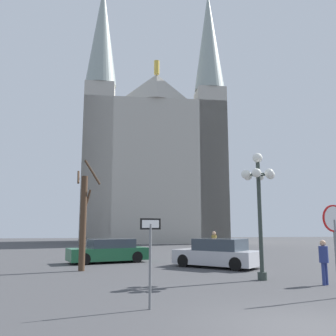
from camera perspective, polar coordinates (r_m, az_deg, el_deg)
name	(u,v)px	position (r m, az deg, el deg)	size (l,w,h in m)	color
ground_plane	(303,330)	(8.41, 20.59, -22.87)	(120.00, 120.00, 0.00)	#424244
cathedral	(154,162)	(48.88, -2.31, 1.01)	(18.39, 13.46, 34.86)	#ADA89E
stop_sign	(335,231)	(12.06, 24.85, -9.09)	(0.81, 0.19, 2.71)	slate
one_way_arrow_sign	(150,251)	(9.54, -2.82, -12.95)	(0.56, 0.20, 2.27)	slate
street_lamp	(259,190)	(15.02, 14.17, -3.44)	(1.42, 1.28, 5.03)	#2D3833
bare_tree	(83,219)	(17.87, -13.23, -7.89)	(1.17, 1.14, 5.17)	#473323
parked_car_near_silver	(217,254)	(19.09, 7.83, -13.29)	(4.38, 4.33, 1.44)	#B7B7BC
parked_car_far_green	(109,251)	(21.64, -9.39, -12.87)	(4.77, 2.99, 1.34)	#1E5B38
pedestrian_walking	(214,243)	(22.90, 7.31, -11.62)	(0.32, 0.32, 1.76)	olive
pedestrian_standing	(324,258)	(14.46, 23.41, -12.92)	(0.32, 0.32, 1.57)	navy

